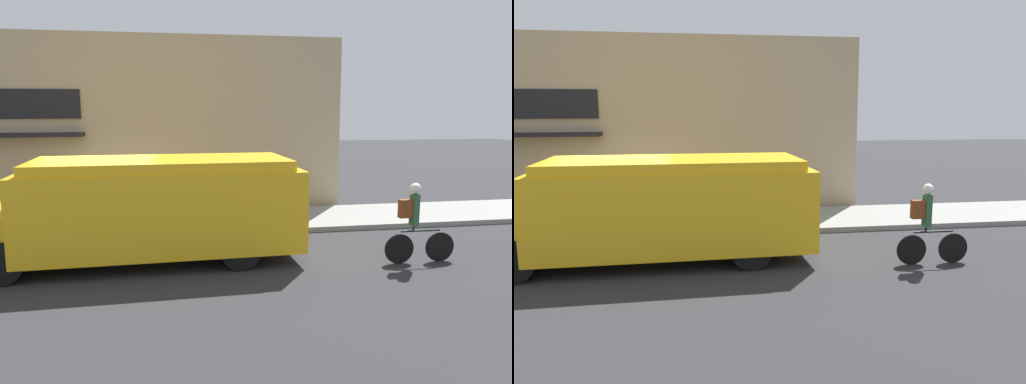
# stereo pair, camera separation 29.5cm
# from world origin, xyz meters

# --- Properties ---
(ground_plane) EXTENTS (70.00, 70.00, 0.00)m
(ground_plane) POSITION_xyz_m (0.00, 0.00, 0.00)
(ground_plane) COLOR #2B2B2D
(sidewalk) EXTENTS (28.00, 2.65, 0.13)m
(sidewalk) POSITION_xyz_m (0.00, 1.33, 0.07)
(sidewalk) COLOR gray
(sidewalk) RESTS_ON ground_plane
(storefront) EXTENTS (13.45, 0.79, 5.12)m
(storefront) POSITION_xyz_m (-0.06, 3.02, 2.56)
(storefront) COLOR tan
(storefront) RESTS_ON ground_plane
(school_bus) EXTENTS (6.91, 2.78, 2.06)m
(school_bus) POSITION_xyz_m (1.04, -1.61, 1.09)
(school_bus) COLOR yellow
(school_bus) RESTS_ON ground_plane
(cyclist) EXTENTS (1.47, 0.21, 1.61)m
(cyclist) POSITION_xyz_m (6.32, -2.73, 0.81)
(cyclist) COLOR black
(cyclist) RESTS_ON ground_plane
(trash_bin) EXTENTS (0.56, 0.56, 0.93)m
(trash_bin) POSITION_xyz_m (-2.27, 1.91, 0.60)
(trash_bin) COLOR slate
(trash_bin) RESTS_ON sidewalk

